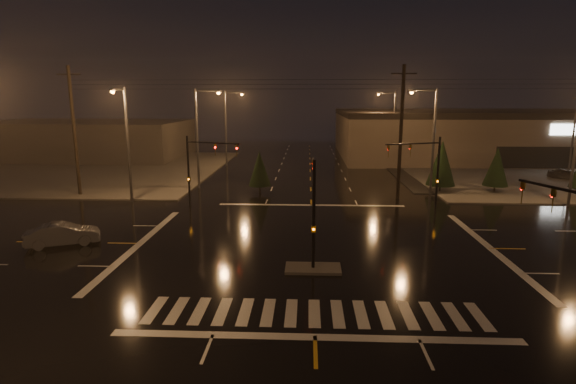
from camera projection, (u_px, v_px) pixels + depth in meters
The scene contains 24 objects.
ground at pixel (312, 246), 28.15m from camera, with size 140.00×140.00×0.00m, color black.
sidewalk_ne at pixel (550, 172), 56.19m from camera, with size 36.00×36.00×0.12m, color #4A4742.
sidewalk_nw at pixel (81, 169), 58.77m from camera, with size 36.00×36.00×0.12m, color #4A4742.
median_island at pixel (313, 268), 24.23m from camera, with size 3.00×1.60×0.15m, color #4A4742.
crosswalk at pixel (314, 313), 19.35m from camera, with size 15.00×2.60×0.01m, color beige.
stop_bar_near at pixel (315, 337), 17.40m from camera, with size 16.00×0.50×0.01m, color beige.
stop_bar_far at pixel (311, 205), 38.91m from camera, with size 16.00×0.50×0.01m, color beige.
retail_building at pixel (532, 132), 70.83m from camera, with size 60.20×28.30×7.20m.
commercial_block at pixel (86, 139), 70.16m from camera, with size 30.00×18.00×5.60m, color #45403C.
signal_mast_median at pixel (314, 198), 24.38m from camera, with size 0.25×4.59×6.00m.
signal_mast_ne at pixel (427, 164), 36.88m from camera, with size 4.84×1.86×6.00m.
signal_mast_nw at pixel (199, 163), 37.70m from camera, with size 4.84×1.86×6.00m.
streetlight_1 at pixel (200, 132), 45.05m from camera, with size 2.77×0.32×10.00m.
streetlight_2 at pixel (228, 123), 60.70m from camera, with size 2.77×0.32×10.00m.
streetlight_3 at pixel (431, 134), 42.13m from camera, with size 2.77×0.32×10.00m.
streetlight_4 at pixel (392, 123), 61.69m from camera, with size 2.77×0.32×10.00m.
streetlight_5 at pixel (126, 137), 38.59m from camera, with size 0.32×2.77×10.00m.
utility_pole_0 at pixel (74, 131), 41.54m from camera, with size 2.20×0.32×12.00m.
utility_pole_1 at pixel (401, 132), 40.25m from camera, with size 2.20×0.32×12.00m.
conifer_0 at pixel (442, 163), 43.82m from camera, with size 2.80×2.80×5.07m.
conifer_1 at pixel (497, 167), 43.60m from camera, with size 2.38×2.38×4.42m.
conifer_3 at pixel (260, 168), 43.64m from camera, with size 2.17×2.17×4.10m.
car_parked at pixel (567, 174), 50.80m from camera, with size 1.54×3.82×1.30m, color black.
car_crossing at pixel (63, 234), 28.18m from camera, with size 1.51×4.34×1.43m, color #5B5E63.
Camera 1 is at (-0.35, -26.91, 9.08)m, focal length 28.00 mm.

